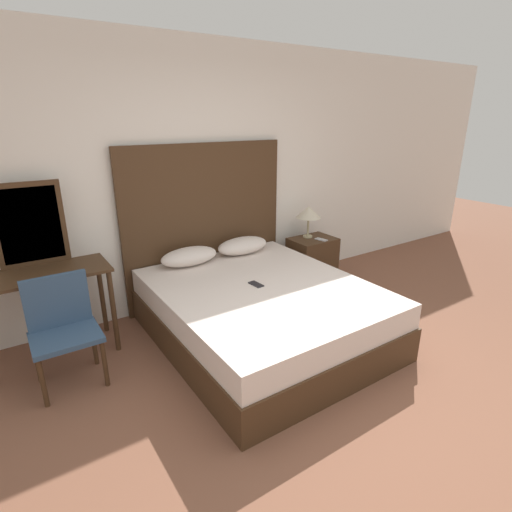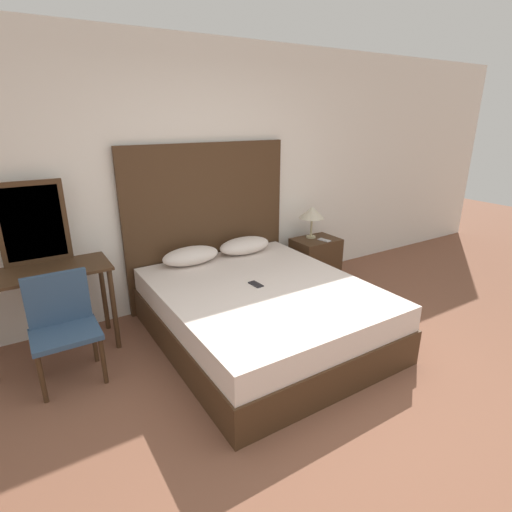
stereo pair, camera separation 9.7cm
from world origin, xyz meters
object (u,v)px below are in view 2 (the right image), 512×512
object	(u,v)px
phone_on_nightstand	(324,240)
vanity_desk	(46,286)
table_lamp	(312,213)
nightstand	(315,261)
chair	(63,321)
bed	(262,312)
phone_on_bed	(256,284)

from	to	relation	value
phone_on_nightstand	vanity_desk	bearing A→B (deg)	178.24
table_lamp	nightstand	bearing A→B (deg)	-77.86
vanity_desk	chair	distance (m)	0.44
bed	nightstand	size ratio (longest dim) A/B	3.71
bed	table_lamp	world-z (taller)	table_lamp
vanity_desk	table_lamp	bearing A→B (deg)	1.74
bed	table_lamp	bearing A→B (deg)	33.80
nightstand	table_lamp	size ratio (longest dim) A/B	1.47
phone_on_bed	nightstand	distance (m)	1.50
table_lamp	chair	size ratio (longest dim) A/B	0.45
table_lamp	chair	world-z (taller)	table_lamp
bed	table_lamp	distance (m)	1.62
phone_on_nightstand	table_lamp	bearing A→B (deg)	108.36
bed	phone_on_bed	size ratio (longest dim) A/B	13.49
bed	chair	size ratio (longest dim) A/B	2.48
table_lamp	vanity_desk	bearing A→B (deg)	-178.26
bed	nightstand	distance (m)	1.47
bed	phone_on_nightstand	distance (m)	1.49
vanity_desk	phone_on_nightstand	bearing A→B (deg)	-1.76
bed	phone_on_bed	distance (m)	0.28
phone_on_nightstand	vanity_desk	xyz separation A→B (m)	(-2.96, 0.09, 0.07)
phone_on_bed	table_lamp	xyz separation A→B (m)	(1.29, 0.79, 0.34)
phone_on_nightstand	chair	xyz separation A→B (m)	(-2.91, -0.32, -0.09)
bed	table_lamp	size ratio (longest dim) A/B	5.46
phone_on_bed	vanity_desk	bearing A→B (deg)	156.56
bed	phone_on_nightstand	world-z (taller)	phone_on_nightstand
nightstand	table_lamp	distance (m)	0.59
nightstand	chair	bearing A→B (deg)	-171.68
vanity_desk	phone_on_bed	bearing A→B (deg)	-23.44
nightstand	vanity_desk	distance (m)	2.94
phone_on_bed	vanity_desk	world-z (taller)	vanity_desk
phone_on_bed	phone_on_nightstand	world-z (taller)	phone_on_nightstand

